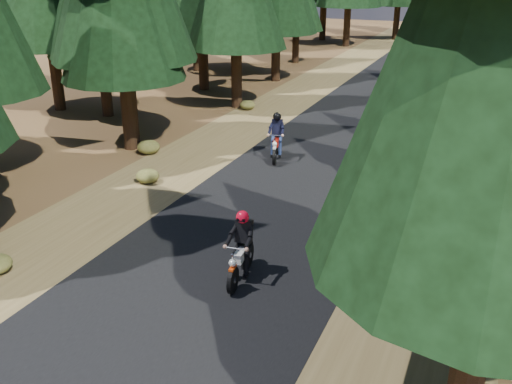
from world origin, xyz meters
TOP-DOWN VIEW (x-y plane):
  - ground at (0.00, 0.00)m, footprint 120.00×120.00m
  - road at (0.00, 5.00)m, footprint 6.00×100.00m
  - shoulder_l at (-4.60, 5.00)m, footprint 3.20×100.00m
  - shoulder_r at (4.60, 5.00)m, footprint 3.20×100.00m
  - understory_shrubs at (2.40, 6.25)m, footprint 13.87×30.82m
  - rider_lead at (0.70, -0.99)m, footprint 0.77×1.87m
  - rider_follow at (-1.64, 7.18)m, footprint 1.06×1.98m

SIDE VIEW (x-z plane):
  - ground at x=0.00m, z-range 0.00..0.00m
  - shoulder_l at x=-4.60m, z-range 0.00..0.01m
  - shoulder_r at x=4.60m, z-range 0.00..0.01m
  - road at x=0.00m, z-range 0.00..0.01m
  - understory_shrubs at x=2.40m, z-range -0.05..0.54m
  - rider_lead at x=0.70m, z-range -0.26..1.36m
  - rider_follow at x=-1.64m, z-range -0.28..1.42m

